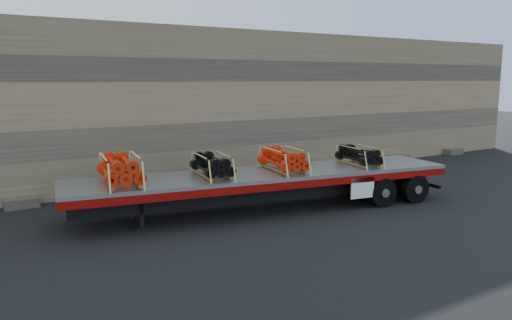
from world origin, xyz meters
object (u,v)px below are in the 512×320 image
(trailer, at_px, (265,191))
(bundle_front, at_px, (120,170))
(bundle_midfront, at_px, (212,166))
(bundle_rear, at_px, (359,156))
(bundle_midrear, at_px, (283,160))

(trailer, height_order, bundle_front, bundle_front)
(trailer, height_order, bundle_midfront, bundle_midfront)
(trailer, xyz_separation_m, bundle_midfront, (-1.99, 0.32, 1.07))
(bundle_midfront, distance_m, bundle_rear, 5.99)
(bundle_midfront, bearing_deg, bundle_front, -180.00)
(bundle_front, bearing_deg, bundle_rear, -0.00)
(bundle_midfront, xyz_separation_m, bundle_rear, (5.92, -0.95, -0.02))
(bundle_midfront, bearing_deg, trailer, 0.00)
(bundle_front, height_order, bundle_rear, bundle_front)
(trailer, bearing_deg, bundle_midfront, 180.00)
(bundle_midrear, xyz_separation_m, bundle_rear, (3.23, -0.52, -0.05))
(trailer, distance_m, bundle_midfront, 2.28)
(bundle_midrear, bearing_deg, bundle_rear, 0.00)
(bundle_midfront, height_order, bundle_rear, bundle_midfront)
(bundle_front, bearing_deg, bundle_midfront, 0.00)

